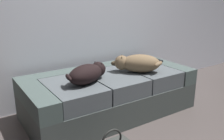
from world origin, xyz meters
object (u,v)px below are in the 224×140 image
object	(u,v)px
tv_remote	(158,60)
dog_tan	(137,63)
dog_dark	(88,73)
couch	(110,93)

from	to	relation	value
tv_remote	dog_tan	bearing A→B (deg)	-151.10
dog_tan	tv_remote	size ratio (longest dim) A/B	3.59
dog_tan	tv_remote	xyz separation A→B (m)	(0.54, 0.22, -0.09)
dog_dark	tv_remote	world-z (taller)	dog_dark
couch	dog_tan	bearing A→B (deg)	-24.38
dog_tan	tv_remote	world-z (taller)	dog_tan
couch	dog_tan	distance (m)	0.47
couch	dog_dark	size ratio (longest dim) A/B	3.54
couch	dog_tan	world-z (taller)	dog_tan
couch	dog_dark	world-z (taller)	dog_dark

